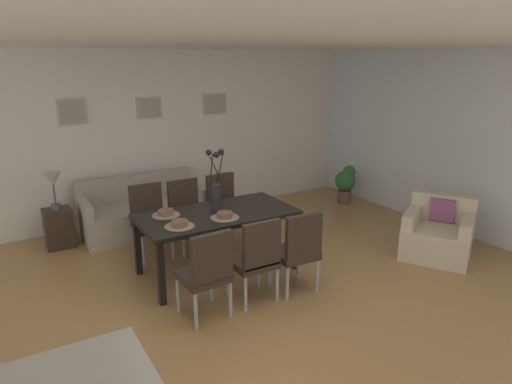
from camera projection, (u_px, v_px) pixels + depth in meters
name	position (u px, v px, depth m)	size (l,w,h in m)	color
ground_plane	(256.00, 305.00, 4.73)	(9.00, 9.00, 0.00)	#A87A47
back_wall_panel	(149.00, 137.00, 7.05)	(9.00, 0.10, 2.60)	silver
side_window_wall	(462.00, 143.00, 6.49)	(0.10, 6.30, 2.60)	white
ceiling_panel	(234.00, 38.00, 4.32)	(9.00, 7.20, 0.08)	white
dining_table	(217.00, 219.00, 5.31)	(1.80, 0.93, 0.74)	black
dining_chair_near_left	(207.00, 270.00, 4.36)	(0.47, 0.47, 0.92)	#33261E
dining_chair_near_right	(150.00, 217.00, 5.83)	(0.45, 0.45, 0.92)	#33261E
dining_chair_far_left	(256.00, 256.00, 4.67)	(0.44, 0.44, 0.92)	#33261E
dining_chair_far_right	(187.00, 211.00, 6.04)	(0.46, 0.46, 0.92)	#33261E
dining_chair_mid_left	(298.00, 248.00, 4.88)	(0.47, 0.47, 0.92)	#33261E
dining_chair_mid_right	(224.00, 204.00, 6.35)	(0.47, 0.47, 0.92)	#33261E
centerpiece_vase	(216.00, 189.00, 5.21)	(0.21, 0.23, 0.73)	#232326
placemat_near_left	(180.00, 226.00, 4.85)	(0.32, 0.32, 0.01)	#7F705B
bowl_near_left	(180.00, 223.00, 4.84)	(0.17, 0.17, 0.07)	brown
placemat_near_right	(166.00, 215.00, 5.20)	(0.32, 0.32, 0.01)	#7F705B
bowl_near_right	(166.00, 212.00, 5.19)	(0.17, 0.17, 0.07)	brown
placemat_far_left	(225.00, 218.00, 5.12)	(0.32, 0.32, 0.01)	#7F705B
bowl_far_left	(225.00, 214.00, 5.11)	(0.17, 0.17, 0.07)	brown
sofa	(143.00, 213.00, 6.72)	(1.74, 0.84, 0.80)	#A89E8E
side_table	(59.00, 228.00, 6.15)	(0.36, 0.36, 0.52)	#33261E
table_lamp	(53.00, 183.00, 5.98)	(0.22, 0.22, 0.51)	#4C4C51
armchair	(438.00, 234.00, 5.87)	(1.10, 1.10, 0.75)	beige
framed_picture_left	(72.00, 112.00, 6.34)	(0.38, 0.03, 0.36)	#B2ADA3
framed_picture_center	(149.00, 108.00, 6.88)	(0.38, 0.03, 0.32)	#B2ADA3
framed_picture_right	(215.00, 104.00, 7.42)	(0.40, 0.03, 0.34)	#B2ADA3
potted_plant	(346.00, 182.00, 8.01)	(0.36, 0.36, 0.67)	brown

